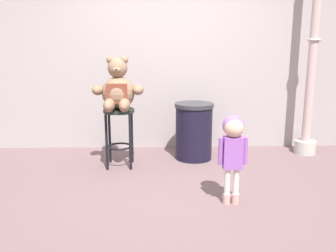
# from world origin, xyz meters

# --- Properties ---
(ground_plane) EXTENTS (24.00, 24.00, 0.00)m
(ground_plane) POSITION_xyz_m (0.00, 0.00, 0.00)
(ground_plane) COLOR #695052
(building_wall) EXTENTS (7.89, 0.30, 3.53)m
(building_wall) POSITION_xyz_m (0.00, 1.88, 1.76)
(building_wall) COLOR #A09695
(building_wall) RESTS_ON ground_plane
(bar_stool_with_teddy) EXTENTS (0.37, 0.37, 0.72)m
(bar_stool_with_teddy) POSITION_xyz_m (-0.56, 0.89, 0.51)
(bar_stool_with_teddy) COLOR #1F2A24
(bar_stool_with_teddy) RESTS_ON ground_plane
(teddy_bear) EXTENTS (0.61, 0.55, 0.63)m
(teddy_bear) POSITION_xyz_m (-0.56, 0.86, 0.95)
(teddy_bear) COLOR #85654B
(teddy_bear) RESTS_ON bar_stool_with_teddy
(child_walking) EXTENTS (0.27, 0.22, 0.85)m
(child_walking) POSITION_xyz_m (0.60, -0.23, 0.62)
(child_walking) COLOR #D39A91
(child_walking) RESTS_ON ground_plane
(trash_bin) EXTENTS (0.50, 0.50, 0.74)m
(trash_bin) POSITION_xyz_m (0.38, 1.17, 0.37)
(trash_bin) COLOR black
(trash_bin) RESTS_ON ground_plane
(lamppost) EXTENTS (0.29, 0.29, 2.64)m
(lamppost) POSITION_xyz_m (1.94, 1.36, 1.03)
(lamppost) COLOR #B5B1A4
(lamppost) RESTS_ON ground_plane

